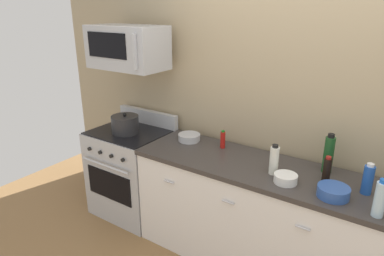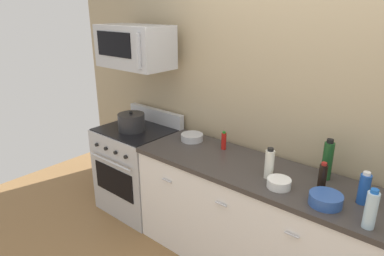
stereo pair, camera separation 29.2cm
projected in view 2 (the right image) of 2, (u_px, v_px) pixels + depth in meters
back_wall at (307, 109)px, 2.70m from camera, size 5.54×0.10×2.70m
counter_unit at (273, 228)px, 2.70m from camera, size 2.45×0.66×0.92m
range_oven at (138, 168)px, 3.67m from camera, size 0.76×0.69×1.07m
microwave at (135, 46)px, 3.27m from camera, size 0.74×0.44×0.40m
bottle_vinegar_white at (269, 164)px, 2.50m from camera, size 0.07×0.07×0.24m
bottle_soda_blue at (364, 189)px, 2.17m from camera, size 0.07×0.07×0.22m
bottle_soy_sauce_dark at (322, 177)px, 2.33m from camera, size 0.06×0.06×0.21m
bottle_wine_green at (327, 160)px, 2.47m from camera, size 0.07×0.07×0.31m
bottle_hot_sauce_red at (224, 141)px, 3.01m from camera, size 0.04×0.04×0.16m
bottle_water_clear at (371, 210)px, 1.93m from camera, size 0.07×0.07×0.25m
bowl_steel_prep at (192, 137)px, 3.22m from camera, size 0.21×0.21×0.06m
bowl_white_ceramic at (279, 183)px, 2.39m from camera, size 0.17×0.17×0.06m
bowl_blue_mixing at (326, 199)px, 2.18m from camera, size 0.21×0.21×0.07m
stockpot at (131, 122)px, 3.45m from camera, size 0.27×0.27×0.21m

